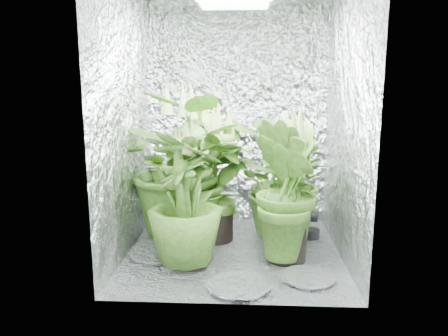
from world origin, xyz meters
The scene contains 12 objects.
ground centered at (0.00, 0.00, 0.00)m, with size 1.60×1.60×0.00m, color white.
walls centered at (0.00, 0.00, 1.00)m, with size 1.62×1.62×2.00m.
grow_lamp centered at (0.00, 0.00, 1.83)m, with size 0.50×0.30×0.22m.
plant_a centered at (-0.43, 0.31, 0.61)m, with size 1.31×1.31×1.28m.
plant_b centered at (-0.16, 0.26, 0.52)m, with size 0.75×0.75×1.12m.
plant_c centered at (0.39, 0.12, 0.49)m, with size 0.69×0.69×1.05m.
plant_d centered at (-0.33, -0.24, 0.48)m, with size 0.70×0.70×1.02m.
plant_e centered at (0.38, 0.35, 0.49)m, with size 1.16×1.16×1.03m.
plant_f centered at (-0.34, -0.02, 0.44)m, with size 0.64×0.64×0.95m.
plant_g centered at (0.39, -0.13, 0.51)m, with size 0.64×0.64×1.11m.
circulation_fan centered at (0.61, 0.34, 0.14)m, with size 0.16×0.29×0.34m.
plant_label centered at (-0.28, -0.26, 0.30)m, with size 0.05×0.01×0.09m, color white.
Camera 1 is at (0.09, -3.14, 1.28)m, focal length 35.00 mm.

